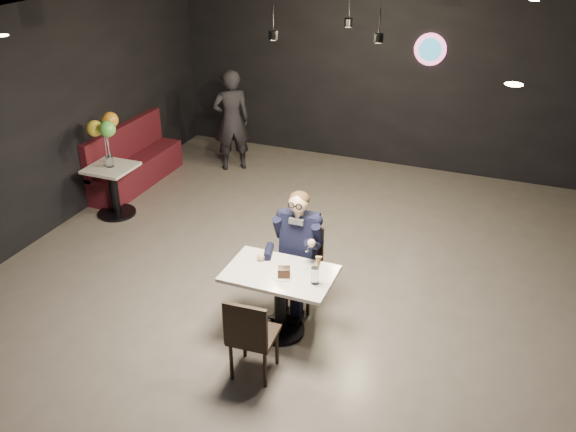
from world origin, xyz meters
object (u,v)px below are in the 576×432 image
at_px(sundae_glass, 315,275).
at_px(booth_bench, 135,156).
at_px(main_table, 280,303).
at_px(side_table, 114,190).
at_px(balloon_vase, 110,161).
at_px(chair_far, 299,269).
at_px(seated_man, 299,249).
at_px(passerby, 232,121).
at_px(chair_near, 254,333).

relative_size(sundae_glass, booth_bench, 0.09).
height_order(main_table, side_table, side_table).
xyz_separation_m(side_table, balloon_vase, (0.00, 0.00, 0.44)).
bearing_deg(chair_far, booth_bench, 149.49).
height_order(seated_man, sundae_glass, seated_man).
bearing_deg(passerby, booth_bench, 10.37).
xyz_separation_m(chair_far, balloon_vase, (-3.24, 1.09, 0.37)).
height_order(side_table, balloon_vase, balloon_vase).
xyz_separation_m(chair_near, balloon_vase, (-3.24, 2.29, 0.37)).
bearing_deg(chair_far, balloon_vase, 161.46).
relative_size(balloon_vase, passerby, 0.09).
relative_size(main_table, passerby, 0.65).
relative_size(chair_far, chair_near, 1.00).
relative_size(chair_far, side_table, 1.18).
bearing_deg(balloon_vase, chair_far, -18.54).
xyz_separation_m(chair_near, passerby, (-2.42, 4.46, 0.38)).
relative_size(seated_man, sundae_glass, 8.14).
relative_size(chair_far, booth_bench, 0.47).
height_order(sundae_glass, passerby, passerby).
height_order(side_table, passerby, passerby).
bearing_deg(side_table, booth_bench, 106.70).
distance_m(booth_bench, balloon_vase, 1.10).
bearing_deg(chair_near, main_table, 86.39).
distance_m(side_table, passerby, 2.36).
distance_m(main_table, balloon_vase, 3.66).
relative_size(chair_far, passerby, 0.54).
relative_size(main_table, seated_man, 0.76).
relative_size(booth_bench, passerby, 1.15).
bearing_deg(passerby, sundae_glass, 90.43).
height_order(chair_far, passerby, passerby).
xyz_separation_m(chair_far, sundae_glass, (0.39, -0.61, 0.38)).
relative_size(main_table, side_table, 1.42).
distance_m(seated_man, side_table, 3.43).
xyz_separation_m(chair_near, seated_man, (0.00, 1.20, 0.26)).
bearing_deg(main_table, passerby, 122.43).
bearing_deg(chair_near, passerby, 114.85).
xyz_separation_m(main_table, chair_far, (0.00, 0.55, 0.09)).
bearing_deg(side_table, passerby, 69.12).
xyz_separation_m(chair_far, seated_man, (0.00, -0.00, 0.26)).
height_order(chair_far, balloon_vase, chair_far).
bearing_deg(side_table, sundae_glass, -25.00).
xyz_separation_m(chair_far, passerby, (-2.42, 3.25, 0.38)).
bearing_deg(main_table, sundae_glass, -8.31).
bearing_deg(booth_bench, main_table, -36.67).
bearing_deg(sundae_glass, side_table, 155.00).
bearing_deg(main_table, chair_near, -90.00).
xyz_separation_m(main_table, balloon_vase, (-3.24, 1.64, 0.45)).
distance_m(seated_man, sundae_glass, 0.73).
distance_m(chair_near, side_table, 3.97).
distance_m(main_table, side_table, 3.63).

